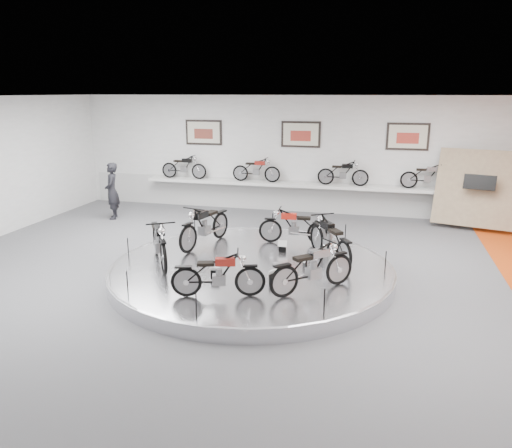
% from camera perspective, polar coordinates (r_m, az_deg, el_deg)
% --- Properties ---
extents(floor, '(16.00, 16.00, 0.00)m').
position_cam_1_polar(floor, '(11.21, -0.91, -6.62)').
color(floor, '#505153').
rests_on(floor, ground).
extents(ceiling, '(16.00, 16.00, 0.00)m').
position_cam_1_polar(ceiling, '(10.43, -1.00, 14.28)').
color(ceiling, white).
rests_on(ceiling, wall_back).
extents(wall_back, '(16.00, 0.00, 16.00)m').
position_cam_1_polar(wall_back, '(17.41, 5.11, 7.88)').
color(wall_back, white).
rests_on(wall_back, floor).
extents(wall_front, '(16.00, 0.00, 16.00)m').
position_cam_1_polar(wall_front, '(4.61, -24.94, -13.89)').
color(wall_front, white).
rests_on(wall_front, floor).
extents(dado_band, '(15.68, 0.04, 1.10)m').
position_cam_1_polar(dado_band, '(17.62, 4.99, 3.19)').
color(dado_band, '#BCBCBA').
rests_on(dado_band, floor).
extents(display_platform, '(6.40, 6.40, 0.30)m').
position_cam_1_polar(display_platform, '(11.43, -0.52, -5.39)').
color(display_platform, silver).
rests_on(display_platform, floor).
extents(platform_rim, '(6.40, 6.40, 0.10)m').
position_cam_1_polar(platform_rim, '(11.38, -0.52, -4.82)').
color(platform_rim, '#B2B2BA').
rests_on(platform_rim, display_platform).
extents(shelf, '(11.00, 0.55, 0.10)m').
position_cam_1_polar(shelf, '(17.27, 4.87, 4.47)').
color(shelf, silver).
rests_on(shelf, wall_back).
extents(poster_left, '(1.35, 0.06, 0.88)m').
position_cam_1_polar(poster_left, '(18.18, -6.00, 10.37)').
color(poster_left, beige).
rests_on(poster_left, wall_back).
extents(poster_center, '(1.35, 0.06, 0.88)m').
position_cam_1_polar(poster_center, '(17.30, 5.14, 10.17)').
color(poster_center, beige).
rests_on(poster_center, wall_back).
extents(poster_right, '(1.35, 0.06, 0.88)m').
position_cam_1_polar(poster_right, '(17.10, 16.96, 9.54)').
color(poster_right, beige).
rests_on(poster_right, wall_back).
extents(display_panel, '(2.56, 1.52, 2.30)m').
position_cam_1_polar(display_panel, '(16.67, 23.92, 3.73)').
color(display_panel, tan).
rests_on(display_panel, floor).
extents(shelf_bike_a, '(1.22, 0.43, 0.73)m').
position_cam_1_polar(shelf_bike_a, '(18.34, -8.24, 6.30)').
color(shelf_bike_a, black).
rests_on(shelf_bike_a, shelf).
extents(shelf_bike_b, '(1.22, 0.43, 0.73)m').
position_cam_1_polar(shelf_bike_b, '(17.50, 0.02, 6.04)').
color(shelf_bike_b, maroon).
rests_on(shelf_bike_b, shelf).
extents(shelf_bike_c, '(1.22, 0.43, 0.73)m').
position_cam_1_polar(shelf_bike_c, '(17.02, 9.91, 5.57)').
color(shelf_bike_c, black).
rests_on(shelf_bike_c, shelf).
extents(shelf_bike_d, '(1.22, 0.43, 0.73)m').
position_cam_1_polar(shelf_bike_d, '(17.05, 19.02, 4.99)').
color(shelf_bike_d, '#A4A3A8').
rests_on(shelf_bike_d, shelf).
extents(bike_a, '(1.46, 1.80, 1.03)m').
position_cam_1_polar(bike_a, '(11.64, 8.46, -1.72)').
color(bike_a, black).
rests_on(bike_a, display_platform).
extents(bike_b, '(1.62, 0.66, 0.93)m').
position_cam_1_polar(bike_b, '(12.84, 4.44, -0.25)').
color(bike_b, red).
rests_on(bike_b, display_platform).
extents(bike_c, '(1.07, 1.92, 1.07)m').
position_cam_1_polar(bike_c, '(12.71, -5.88, -0.11)').
color(bike_c, black).
rests_on(bike_c, display_platform).
extents(bike_d, '(1.52, 1.91, 1.08)m').
position_cam_1_polar(bike_d, '(11.50, -11.00, -1.89)').
color(bike_d, black).
rests_on(bike_d, display_platform).
extents(bike_e, '(1.62, 0.93, 0.90)m').
position_cam_1_polar(bike_e, '(9.55, -4.36, -5.75)').
color(bike_e, maroon).
rests_on(bike_e, display_platform).
extents(bike_f, '(1.61, 1.57, 0.98)m').
position_cam_1_polar(bike_f, '(9.83, 6.50, -4.96)').
color(bike_f, '#A4A3A8').
rests_on(bike_f, display_platform).
extents(visitor, '(0.69, 0.81, 1.87)m').
position_cam_1_polar(visitor, '(17.16, -16.13, 3.64)').
color(visitor, black).
rests_on(visitor, floor).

